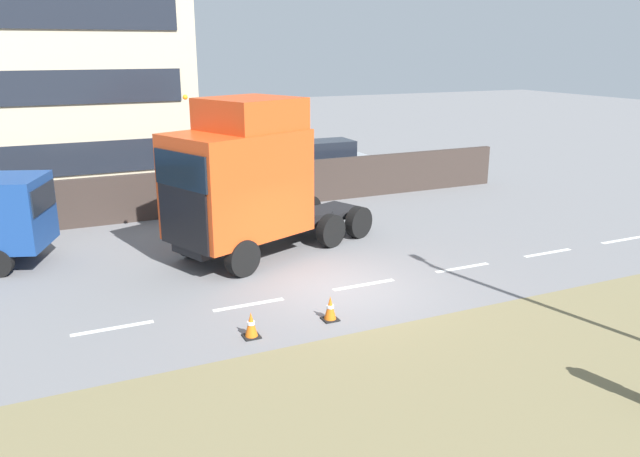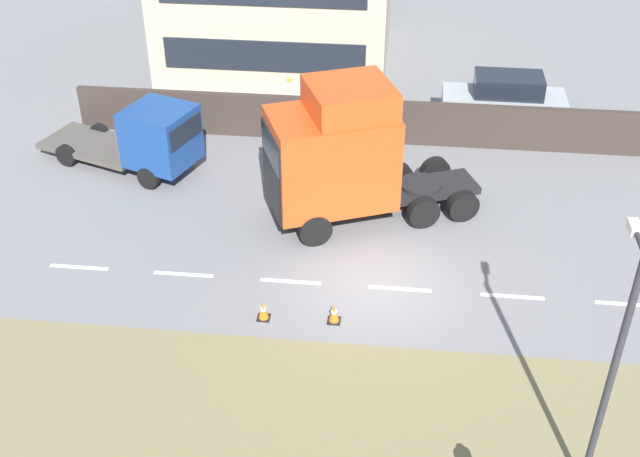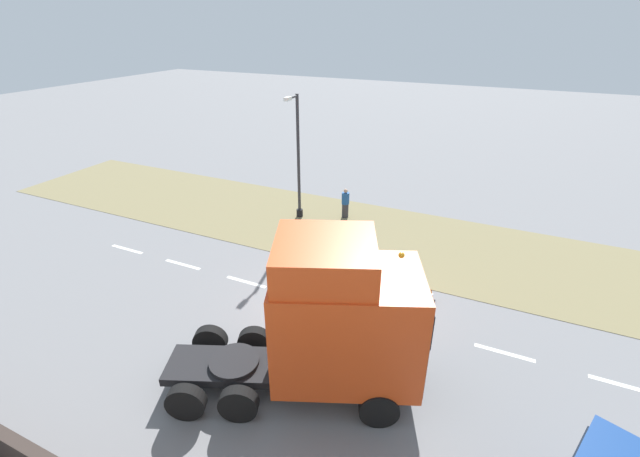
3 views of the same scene
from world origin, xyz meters
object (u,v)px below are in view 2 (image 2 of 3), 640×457
(flatbed_truck, at_px, (149,138))
(lamp_post, at_px, (607,388))
(parked_car, at_px, (504,103))
(traffic_cone_lead, at_px, (334,313))
(lorry_cab, at_px, (340,155))
(traffic_cone_trailing, at_px, (263,310))

(flatbed_truck, xyz_separation_m, lamp_post, (-12.16, -13.07, 1.50))
(flatbed_truck, relative_size, lamp_post, 1.02)
(parked_car, distance_m, traffic_cone_lead, 13.55)
(lorry_cab, height_order, flatbed_truck, lorry_cab)
(lorry_cab, height_order, lamp_post, lamp_post)
(lorry_cab, height_order, traffic_cone_lead, lorry_cab)
(flatbed_truck, distance_m, traffic_cone_trailing, 9.22)
(lamp_post, bearing_deg, traffic_cone_trailing, 59.18)
(lorry_cab, distance_m, traffic_cone_trailing, 5.83)
(lamp_post, relative_size, traffic_cone_lead, 10.80)
(traffic_cone_trailing, bearing_deg, flatbed_truck, 35.06)
(lorry_cab, bearing_deg, flatbed_truck, 49.32)
(traffic_cone_trailing, bearing_deg, lorry_cab, -17.25)
(flatbed_truck, bearing_deg, parked_car, 131.47)
(traffic_cone_lead, distance_m, traffic_cone_trailing, 1.94)
(traffic_cone_lead, bearing_deg, parked_car, -23.75)
(parked_car, bearing_deg, traffic_cone_trailing, 149.73)
(traffic_cone_trailing, bearing_deg, parked_car, -30.64)
(parked_car, bearing_deg, lamp_post, -178.20)
(lorry_cab, distance_m, traffic_cone_lead, 5.53)
(flatbed_truck, xyz_separation_m, parked_car, (4.98, -12.65, -0.31))
(lamp_post, xyz_separation_m, traffic_cone_trailing, (4.66, 7.81, -2.59))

